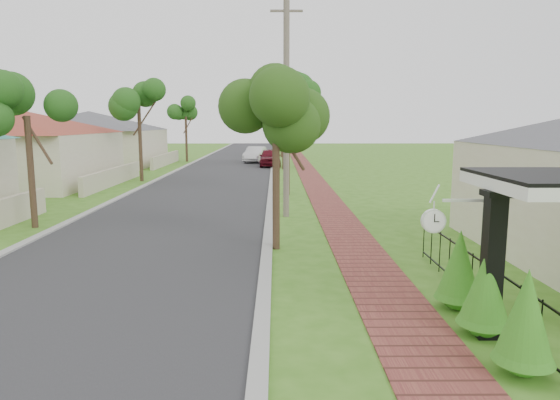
% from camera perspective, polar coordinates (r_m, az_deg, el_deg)
% --- Properties ---
extents(ground, '(160.00, 160.00, 0.00)m').
position_cam_1_polar(ground, '(9.83, -5.88, -12.78)').
color(ground, '#3C731B').
rests_on(ground, ground).
extents(road, '(7.00, 120.00, 0.02)m').
position_cam_1_polar(road, '(29.58, -8.05, 1.71)').
color(road, '#28282B').
rests_on(road, ground).
extents(kerb_right, '(0.30, 120.00, 0.10)m').
position_cam_1_polar(kerb_right, '(29.32, -0.96, 1.74)').
color(kerb_right, '#9E9E99').
rests_on(kerb_right, ground).
extents(kerb_left, '(0.30, 120.00, 0.10)m').
position_cam_1_polar(kerb_left, '(30.28, -14.92, 1.67)').
color(kerb_left, '#9E9E99').
rests_on(kerb_left, ground).
extents(sidewalk, '(1.50, 120.00, 0.03)m').
position_cam_1_polar(sidewalk, '(29.42, 4.11, 1.74)').
color(sidewalk, brown).
rests_on(sidewalk, ground).
extents(porch_post, '(0.48, 0.48, 2.52)m').
position_cam_1_polar(porch_post, '(9.22, 23.03, -7.58)').
color(porch_post, black).
rests_on(porch_post, ground).
extents(picket_fence, '(0.03, 8.02, 1.00)m').
position_cam_1_polar(picket_fence, '(10.40, 22.42, -9.09)').
color(picket_fence, black).
rests_on(picket_fence, ground).
extents(street_trees, '(10.70, 37.65, 5.89)m').
position_cam_1_polar(street_trees, '(36.15, -6.57, 10.22)').
color(street_trees, '#382619').
rests_on(street_trees, ground).
extents(hedge_row, '(0.79, 3.37, 1.62)m').
position_cam_1_polar(hedge_row, '(9.24, 22.45, -9.81)').
color(hedge_row, '#156919').
rests_on(hedge_row, ground).
extents(far_house_red, '(15.56, 15.56, 4.60)m').
position_cam_1_polar(far_house_red, '(33.17, -29.21, 5.51)').
color(far_house_red, beige).
rests_on(far_house_red, ground).
extents(far_house_grey, '(15.56, 15.56, 4.60)m').
position_cam_1_polar(far_house_grey, '(45.95, -20.82, 6.66)').
color(far_house_grey, beige).
rests_on(far_house_grey, ground).
extents(parked_car_red, '(1.82, 4.35, 1.47)m').
position_cam_1_polar(parked_car_red, '(41.84, -1.16, 4.87)').
color(parked_car_red, '#5A0D19').
rests_on(parked_car_red, ground).
extents(parked_car_white, '(2.22, 4.49, 1.41)m').
position_cam_1_polar(parked_car_white, '(46.30, -2.83, 5.21)').
color(parked_car_white, silver).
rests_on(parked_car_white, ground).
extents(near_tree, '(1.95, 1.95, 5.00)m').
position_cam_1_polar(near_tree, '(14.07, -0.46, 10.30)').
color(near_tree, '#382619').
rests_on(near_tree, ground).
extents(utility_pole, '(1.20, 0.24, 8.07)m').
position_cam_1_polar(utility_pole, '(19.11, 0.73, 10.26)').
color(utility_pole, '#75675B').
rests_on(utility_pole, ground).
extents(station_clock, '(1.06, 0.13, 0.60)m').
position_cam_1_polar(station_clock, '(9.09, 17.36, -2.11)').
color(station_clock, white).
rests_on(station_clock, ground).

